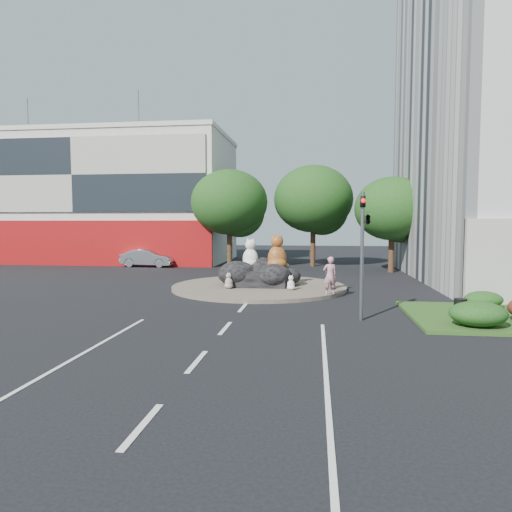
{
  "coord_description": "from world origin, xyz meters",
  "views": [
    {
      "loc": [
        3.2,
        -15.97,
        3.83
      ],
      "look_at": [
        0.0,
        8.59,
        2.0
      ],
      "focal_mm": 32.0,
      "sensor_mm": 36.0,
      "label": 1
    }
  ],
  "objects_px": {
    "pedestrian_pink": "(330,275)",
    "cat_tabby": "(277,252)",
    "cat_white": "(250,253)",
    "kitten_calico": "(229,280)",
    "pedestrian_dark": "(330,273)",
    "parked_car": "(148,258)",
    "litter_bin": "(460,308)",
    "kitten_white": "(291,282)"
  },
  "relations": [
    {
      "from": "kitten_calico",
      "to": "parked_car",
      "type": "relative_size",
      "value": 0.19
    },
    {
      "from": "pedestrian_dark",
      "to": "cat_white",
      "type": "bearing_deg",
      "value": 23.17
    },
    {
      "from": "cat_tabby",
      "to": "litter_bin",
      "type": "relative_size",
      "value": 2.84
    },
    {
      "from": "cat_tabby",
      "to": "kitten_calico",
      "type": "xyz_separation_m",
      "value": [
        -2.52,
        -1.64,
        -1.5
      ]
    },
    {
      "from": "cat_white",
      "to": "cat_tabby",
      "type": "distance_m",
      "value": 1.63
    },
    {
      "from": "kitten_white",
      "to": "pedestrian_dark",
      "type": "relative_size",
      "value": 0.46
    },
    {
      "from": "cat_tabby",
      "to": "kitten_white",
      "type": "xyz_separation_m",
      "value": [
        0.9,
        -1.74,
        -1.54
      ]
    },
    {
      "from": "parked_car",
      "to": "litter_bin",
      "type": "height_order",
      "value": "parked_car"
    },
    {
      "from": "cat_tabby",
      "to": "pedestrian_dark",
      "type": "distance_m",
      "value": 3.32
    },
    {
      "from": "kitten_white",
      "to": "kitten_calico",
      "type": "bearing_deg",
      "value": 142.4
    },
    {
      "from": "kitten_white",
      "to": "pedestrian_pink",
      "type": "height_order",
      "value": "pedestrian_pink"
    },
    {
      "from": "kitten_white",
      "to": "litter_bin",
      "type": "relative_size",
      "value": 1.1
    },
    {
      "from": "kitten_calico",
      "to": "pedestrian_dark",
      "type": "bearing_deg",
      "value": 35.92
    },
    {
      "from": "pedestrian_pink",
      "to": "pedestrian_dark",
      "type": "bearing_deg",
      "value": -105.93
    },
    {
      "from": "pedestrian_pink",
      "to": "cat_tabby",
      "type": "bearing_deg",
      "value": -60.2
    },
    {
      "from": "kitten_calico",
      "to": "parked_car",
      "type": "xyz_separation_m",
      "value": [
        -9.64,
        13.24,
        0.11
      ]
    },
    {
      "from": "pedestrian_dark",
      "to": "pedestrian_pink",
      "type": "bearing_deg",
      "value": 127.84
    },
    {
      "from": "kitten_calico",
      "to": "parked_car",
      "type": "height_order",
      "value": "parked_car"
    },
    {
      "from": "cat_tabby",
      "to": "parked_car",
      "type": "distance_m",
      "value": 16.86
    },
    {
      "from": "cat_white",
      "to": "litter_bin",
      "type": "distance_m",
      "value": 12.4
    },
    {
      "from": "cat_tabby",
      "to": "litter_bin",
      "type": "height_order",
      "value": "cat_tabby"
    },
    {
      "from": "litter_bin",
      "to": "pedestrian_pink",
      "type": "bearing_deg",
      "value": 136.54
    },
    {
      "from": "parked_car",
      "to": "cat_tabby",
      "type": "bearing_deg",
      "value": -131.36
    },
    {
      "from": "pedestrian_dark",
      "to": "parked_car",
      "type": "xyz_separation_m",
      "value": [
        -15.13,
        12.61,
        -0.32
      ]
    },
    {
      "from": "cat_white",
      "to": "cat_tabby",
      "type": "bearing_deg",
      "value": 11.74
    },
    {
      "from": "cat_tabby",
      "to": "kitten_calico",
      "type": "bearing_deg",
      "value": -168.99
    },
    {
      "from": "pedestrian_pink",
      "to": "pedestrian_dark",
      "type": "xyz_separation_m",
      "value": [
        0.04,
        1.97,
        -0.07
      ]
    },
    {
      "from": "pedestrian_pink",
      "to": "pedestrian_dark",
      "type": "relative_size",
      "value": 1.08
    },
    {
      "from": "cat_white",
      "to": "litter_bin",
      "type": "bearing_deg",
      "value": -17.86
    },
    {
      "from": "kitten_calico",
      "to": "kitten_white",
      "type": "relative_size",
      "value": 1.1
    },
    {
      "from": "cat_tabby",
      "to": "parked_car",
      "type": "bearing_deg",
      "value": 114.33
    },
    {
      "from": "kitten_white",
      "to": "parked_car",
      "type": "height_order",
      "value": "parked_car"
    },
    {
      "from": "litter_bin",
      "to": "kitten_white",
      "type": "bearing_deg",
      "value": 139.65
    },
    {
      "from": "kitten_white",
      "to": "parked_car",
      "type": "relative_size",
      "value": 0.18
    },
    {
      "from": "cat_white",
      "to": "pedestrian_pink",
      "type": "xyz_separation_m",
      "value": [
        4.52,
        -3.28,
        -0.85
      ]
    },
    {
      "from": "cat_white",
      "to": "pedestrian_pink",
      "type": "relative_size",
      "value": 0.95
    },
    {
      "from": "pedestrian_pink",
      "to": "cat_white",
      "type": "bearing_deg",
      "value": -50.59
    },
    {
      "from": "cat_white",
      "to": "pedestrian_dark",
      "type": "xyz_separation_m",
      "value": [
        4.57,
        -1.31,
        -0.92
      ]
    },
    {
      "from": "litter_bin",
      "to": "pedestrian_dark",
      "type": "bearing_deg",
      "value": 126.27
    },
    {
      "from": "cat_tabby",
      "to": "pedestrian_pink",
      "type": "relative_size",
      "value": 1.1
    },
    {
      "from": "pedestrian_dark",
      "to": "litter_bin",
      "type": "relative_size",
      "value": 2.39
    },
    {
      "from": "cat_tabby",
      "to": "parked_car",
      "type": "relative_size",
      "value": 0.45
    }
  ]
}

